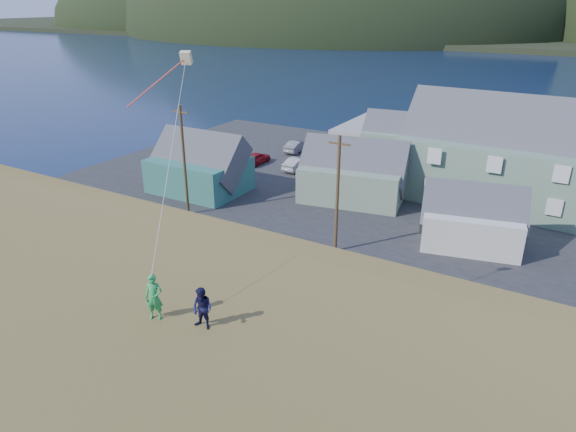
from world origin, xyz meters
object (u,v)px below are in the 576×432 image
(shed_teal, at_px, (199,165))
(kite_flyer_green, at_px, (154,297))
(wharf, at_px, (436,134))
(shed_white, at_px, (473,218))
(shed_palegreen_far, at_px, (403,136))
(kite_flyer_navy, at_px, (202,309))
(shed_palegreen_near, at_px, (353,173))

(shed_teal, distance_m, kite_flyer_green, 33.21)
(wharf, relative_size, kite_flyer_green, 15.15)
(wharf, bearing_deg, shed_white, -70.37)
(wharf, bearing_deg, kite_flyer_green, -84.44)
(wharf, height_order, shed_palegreen_far, shed_palegreen_far)
(shed_palegreen_far, xyz_separation_m, kite_flyer_navy, (8.60, -47.81, 5.51))
(wharf, xyz_separation_m, kite_flyer_green, (5.77, -59.27, 7.61))
(kite_flyer_navy, bearing_deg, shed_teal, 127.52)
(wharf, bearing_deg, shed_teal, -113.05)
(shed_teal, relative_size, shed_white, 1.10)
(shed_teal, xyz_separation_m, kite_flyer_green, (19.90, -26.04, 5.35))
(wharf, bearing_deg, shed_palegreen_far, -95.33)
(shed_palegreen_near, bearing_deg, shed_palegreen_far, 82.71)
(shed_teal, relative_size, kite_flyer_navy, 6.07)
(shed_teal, height_order, shed_white, shed_teal)
(kite_flyer_green, xyz_separation_m, kite_flyer_navy, (1.80, 0.40, -0.09))
(kite_flyer_green, height_order, kite_flyer_navy, kite_flyer_green)
(kite_flyer_green, bearing_deg, kite_flyer_navy, -13.29)
(shed_palegreen_far, bearing_deg, wharf, 77.51)
(shed_teal, distance_m, shed_palegreen_near, 14.92)
(shed_palegreen_far, bearing_deg, shed_teal, -127.76)
(shed_palegreen_near, bearing_deg, shed_teal, -168.56)
(shed_palegreen_near, distance_m, kite_flyer_green, 32.51)
(kite_flyer_green, bearing_deg, shed_white, 52.08)
(shed_palegreen_near, distance_m, shed_palegreen_far, 16.74)
(wharf, xyz_separation_m, kite_flyer_navy, (7.57, -58.87, 7.51))
(kite_flyer_green, relative_size, kite_flyer_navy, 1.12)
(shed_teal, distance_m, shed_palegreen_far, 25.75)
(kite_flyer_navy, bearing_deg, shed_white, 78.76)
(wharf, height_order, kite_flyer_green, kite_flyer_green)
(shed_white, relative_size, shed_palegreen_far, 0.83)
(wharf, height_order, kite_flyer_navy, kite_flyer_navy)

